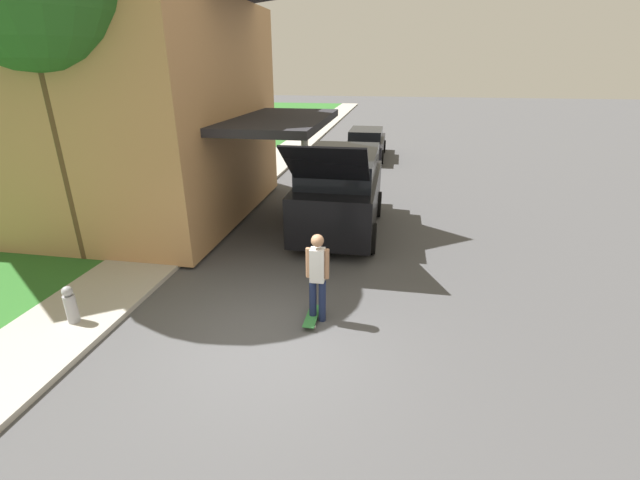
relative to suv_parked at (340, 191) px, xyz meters
name	(u,v)px	position (x,y,z in m)	size (l,w,h in m)	color
ground_plane	(265,339)	(-0.56, -5.30, -1.14)	(120.00, 120.00, 0.00)	#49494C
lawn	(82,205)	(-8.56, 0.70, -1.10)	(10.00, 80.00, 0.08)	#2D6B28
sidewalk	(209,212)	(-4.16, 0.70, -1.09)	(1.80, 80.00, 0.10)	#ADA89E
house	(62,66)	(-7.99, 0.43, 3.11)	(13.08, 7.87, 8.04)	tan
suv_parked	(340,191)	(0.00, 0.00, 0.00)	(2.15, 5.27, 2.84)	black
car_down_street	(366,144)	(-0.06, 10.25, -0.47)	(1.86, 4.58, 1.39)	black
skateboarder	(317,274)	(0.21, -4.57, -0.22)	(0.41, 0.22, 1.66)	#192347
skateboard	(312,316)	(0.12, -4.61, -1.06)	(0.22, 0.77, 0.10)	#337F3D
fire_hydrant	(71,305)	(-3.97, -5.52, -0.70)	(0.20, 0.20, 0.69)	#99999E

